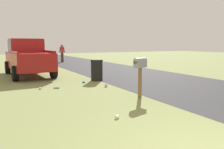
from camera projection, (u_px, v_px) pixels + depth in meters
The scene contains 10 objects.
road_asphalt at pixel (170, 82), 10.53m from camera, with size 60.00×5.51×0.01m, color #2D2D30.
mailbox at pixel (140, 66), 7.40m from camera, with size 0.31×0.51×1.34m.
pickup_truck at pixel (28, 56), 12.71m from camera, with size 4.91×2.30×2.09m.
trash_bin at pixel (97, 70), 11.00m from camera, with size 0.60×0.60×1.04m.
pedestrian at pixel (62, 52), 21.91m from camera, with size 0.30×0.58×1.75m.
litter_can_by_mailbox at pixel (84, 82), 10.39m from camera, with size 0.07×0.07×0.12m, color blue.
litter_cup_near_hydrant at pixel (117, 117), 5.45m from camera, with size 0.08×0.08×0.10m, color white.
litter_bottle_far_scatter at pixel (57, 88), 9.10m from camera, with size 0.07×0.07×0.22m, color #B2D8BF.
litter_cup_midfield_b at pixel (40, 88), 8.95m from camera, with size 0.08×0.08×0.10m, color white.
litter_bag_midfield_a at pixel (106, 85), 9.48m from camera, with size 0.14×0.14×0.14m, color silver.
Camera 1 is at (-1.85, 2.95, 1.81)m, focal length 35.92 mm.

